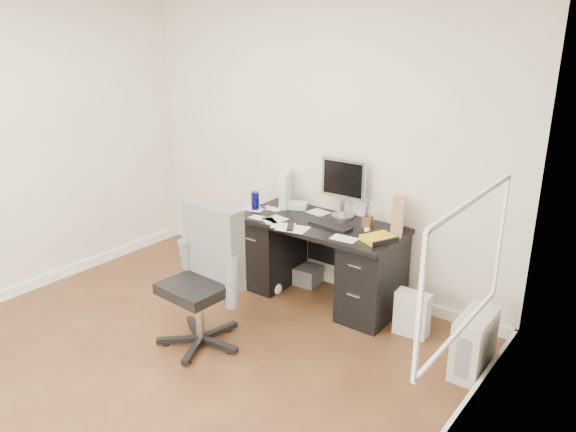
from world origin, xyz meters
name	(u,v)px	position (x,y,z in m)	size (l,w,h in m)	color
ground	(160,369)	(0.00, 0.00, 0.00)	(4.00, 4.00, 0.00)	#422215
room_shell	(148,150)	(0.03, 0.03, 1.66)	(4.02, 4.02, 2.71)	beige
desk	(320,258)	(0.30, 1.65, 0.40)	(1.50, 0.70, 0.75)	black
loose_papers	(299,219)	(0.10, 1.60, 0.75)	(1.10, 0.60, 0.00)	white
lcd_monitor	(344,188)	(0.39, 1.89, 1.03)	(0.44, 0.25, 0.55)	#ACACB1
keyboard	(330,226)	(0.44, 1.60, 0.76)	(0.39, 0.13, 0.02)	black
computer_mouse	(367,230)	(0.78, 1.64, 0.78)	(0.06, 0.06, 0.06)	#ACACB1
travel_mug	(255,201)	(-0.39, 1.57, 0.84)	(0.08, 0.08, 0.17)	navy
white_binder	(286,189)	(-0.23, 1.83, 0.92)	(0.14, 0.29, 0.34)	silver
magazine_file	(398,217)	(0.97, 1.82, 0.90)	(0.12, 0.25, 0.29)	#9F734D
pen_cup	(368,214)	(0.69, 1.80, 0.87)	(0.10, 0.10, 0.23)	#522E17
yellow_book	(379,238)	(0.93, 1.56, 0.77)	(0.20, 0.25, 0.04)	gold
paper_remote	(293,227)	(0.20, 1.37, 0.76)	(0.26, 0.21, 0.02)	white
office_chair	(197,280)	(-0.01, 0.43, 0.56)	(0.63, 0.63, 1.12)	#525452
pc_tower	(474,343)	(1.85, 1.38, 0.23)	(0.21, 0.46, 0.46)	beige
shopping_bag	(412,314)	(1.27, 1.58, 0.19)	(0.28, 0.20, 0.37)	silver
wicker_basket	(275,261)	(-0.29, 1.73, 0.18)	(0.36, 0.36, 0.36)	#482E15
desk_printer	(305,274)	(0.01, 1.83, 0.09)	(0.29, 0.24, 0.17)	slate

